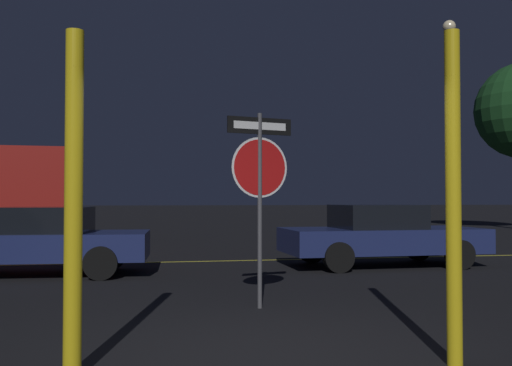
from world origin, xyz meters
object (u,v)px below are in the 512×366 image
passing_car_2 (40,241)px  passing_car_3 (381,235)px  stop_sign (260,170)px  street_lamp (450,96)px  yellow_pole_right (453,197)px  yellow_pole_left (74,202)px

passing_car_2 → passing_car_3: passing_car_3 is taller
stop_sign → street_lamp: street_lamp is taller
yellow_pole_right → passing_car_2: (-4.63, 6.77, -0.80)m
stop_sign → yellow_pole_right: yellow_pole_right is taller
yellow_pole_left → yellow_pole_right: bearing=-4.6°
stop_sign → passing_car_3: size_ratio=0.59×
passing_car_3 → street_lamp: street_lamp is taller
stop_sign → passing_car_3: stop_sign is taller
passing_car_2 → stop_sign: bearing=-135.5°
passing_car_3 → street_lamp: size_ratio=0.53×
stop_sign → passing_car_2: bearing=117.6°
yellow_pole_right → passing_car_3: bearing=72.0°
yellow_pole_left → passing_car_2: bearing=102.4°
yellow_pole_right → street_lamp: (8.40, 14.95, 3.85)m
passing_car_2 → street_lamp: street_lamp is taller
yellow_pole_right → street_lamp: bearing=60.7°
stop_sign → yellow_pole_left: (-2.03, -2.58, -0.41)m
yellow_pole_left → street_lamp: size_ratio=0.34×
yellow_pole_left → passing_car_3: (5.47, 6.73, -0.74)m
passing_car_2 → passing_car_3: bearing=-85.0°
street_lamp → stop_sign: bearing=-128.3°
yellow_pole_right → street_lamp: size_ratio=0.36×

